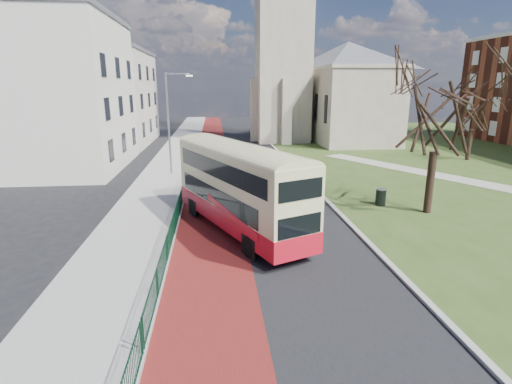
{
  "coord_description": "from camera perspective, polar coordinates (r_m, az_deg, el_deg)",
  "views": [
    {
      "loc": [
        -0.87,
        -14.71,
        7.1
      ],
      "look_at": [
        1.11,
        4.33,
        2.0
      ],
      "focal_mm": 28.0,
      "sensor_mm": 36.0,
      "label": 1
    }
  ],
  "objects": [
    {
      "name": "winter_tree_far",
      "position": [
        44.25,
        28.77,
        10.9
      ],
      "size": [
        5.36,
        5.36,
        7.72
      ],
      "rotation": [
        0.0,
        0.0,
        -0.02
      ],
      "color": "black",
      "rests_on": "grass_green"
    },
    {
      "name": "pedestrian_railing",
      "position": [
        19.93,
        -11.62,
        -4.58
      ],
      "size": [
        0.07,
        24.0,
        1.12
      ],
      "color": "#0B3421",
      "rests_on": "ground"
    },
    {
      "name": "bus_lane",
      "position": [
        35.43,
        -6.35,
        3.27
      ],
      "size": [
        3.4,
        120.0,
        0.01
      ],
      "primitive_type": "cube",
      "color": "#591414",
      "rests_on": "ground"
    },
    {
      "name": "bus",
      "position": [
        19.55,
        -2.47,
        1.1
      ],
      "size": [
        6.29,
        10.29,
        4.27
      ],
      "rotation": [
        0.0,
        0.0,
        0.42
      ],
      "color": "red",
      "rests_on": "ground"
    },
    {
      "name": "grass_green",
      "position": [
        46.04,
        29.97,
        4.07
      ],
      "size": [
        40.0,
        80.0,
        0.04
      ],
      "primitive_type": "cube",
      "color": "#2F4518",
      "rests_on": "ground"
    },
    {
      "name": "pavement_west",
      "position": [
        35.65,
        -12.48,
        3.17
      ],
      "size": [
        4.0,
        120.0,
        0.12
      ],
      "primitive_type": "cube",
      "color": "gray",
      "rests_on": "ground"
    },
    {
      "name": "road_carriageway",
      "position": [
        35.5,
        -1.98,
        3.38
      ],
      "size": [
        9.0,
        120.0,
        0.01
      ],
      "primitive_type": "cube",
      "color": "black",
      "rests_on": "ground"
    },
    {
      "name": "street_block_far",
      "position": [
        54.34,
        -20.42,
        12.6
      ],
      "size": [
        10.3,
        16.3,
        11.5
      ],
      "color": "#B6AC9A",
      "rests_on": "ground"
    },
    {
      "name": "gothic_church",
      "position": [
        54.73,
        8.92,
        21.08
      ],
      "size": [
        16.38,
        18.0,
        40.0
      ],
      "color": "gray",
      "rests_on": "ground"
    },
    {
      "name": "street_block_near",
      "position": [
        38.99,
        -26.28,
        12.56
      ],
      "size": [
        10.3,
        14.3,
        13.0
      ],
      "color": "silver",
      "rests_on": "ground"
    },
    {
      "name": "winter_tree_near",
      "position": [
        24.1,
        24.75,
        11.8
      ],
      "size": [
        7.62,
        7.62,
        9.11
      ],
      "rotation": [
        0.0,
        0.0,
        -0.27
      ],
      "color": "black",
      "rests_on": "grass_green"
    },
    {
      "name": "kerb_west",
      "position": [
        35.48,
        -9.26,
        3.28
      ],
      "size": [
        0.25,
        120.0,
        0.13
      ],
      "primitive_type": "cube",
      "color": "#999993",
      "rests_on": "ground"
    },
    {
      "name": "kerb_east",
      "position": [
        38.02,
        4.76,
        4.2
      ],
      "size": [
        0.25,
        80.0,
        0.13
      ],
      "primitive_type": "cube",
      "color": "#999993",
      "rests_on": "ground"
    },
    {
      "name": "litter_bin",
      "position": [
        25.46,
        17.39,
        -0.66
      ],
      "size": [
        0.85,
        0.85,
        1.04
      ],
      "rotation": [
        0.0,
        0.0,
        0.41
      ],
      "color": "black",
      "rests_on": "grass_green"
    },
    {
      "name": "streetlamp",
      "position": [
        32.99,
        -12.15,
        10.23
      ],
      "size": [
        2.13,
        0.18,
        8.0
      ],
      "color": "gray",
      "rests_on": "pavement_west"
    },
    {
      "name": "ground",
      "position": [
        16.35,
        -2.33,
        -10.82
      ],
      "size": [
        160.0,
        160.0,
        0.0
      ],
      "primitive_type": "plane",
      "color": "black",
      "rests_on": "ground"
    }
  ]
}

